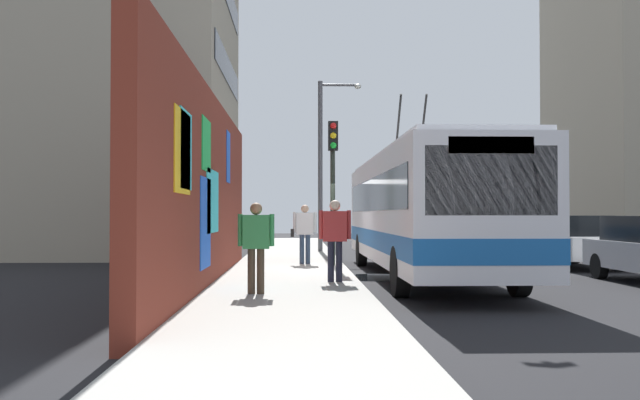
{
  "coord_description": "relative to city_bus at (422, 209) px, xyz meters",
  "views": [
    {
      "loc": [
        -18.93,
        1.4,
        1.63
      ],
      "look_at": [
        1.02,
        0.72,
        2.03
      ],
      "focal_mm": 39.29,
      "sensor_mm": 36.0,
      "label": 1
    }
  ],
  "objects": [
    {
      "name": "sidewalk_slab",
      "position": [
        1.26,
        3.4,
        -1.67
      ],
      "size": [
        48.0,
        3.2,
        0.15
      ],
      "primitive_type": "cube",
      "color": "#9E9B93",
      "rests_on": "ground_plane"
    },
    {
      "name": "city_bus",
      "position": [
        0.0,
        0.0,
        0.0
      ],
      "size": [
        12.67,
        2.63,
        4.91
      ],
      "color": "silver",
      "rests_on": "ground_plane"
    },
    {
      "name": "parked_car_navy",
      "position": [
        16.09,
        -5.2,
        -0.92
      ],
      "size": [
        4.23,
        1.84,
        1.58
      ],
      "color": "navy",
      "rests_on": "ground_plane"
    },
    {
      "name": "parked_car_white",
      "position": [
        3.57,
        -5.2,
        -0.91
      ],
      "size": [
        4.83,
        1.8,
        1.58
      ],
      "color": "white",
      "rests_on": "ground_plane"
    },
    {
      "name": "parked_car_black",
      "position": [
        9.81,
        -5.2,
        -0.91
      ],
      "size": [
        4.6,
        1.74,
        1.58
      ],
      "color": "black",
      "rests_on": "ground_plane"
    },
    {
      "name": "street_lamp",
      "position": [
        10.02,
        2.06,
        2.27
      ],
      "size": [
        0.44,
        1.73,
        6.76
      ],
      "color": "#4C4C51",
      "rests_on": "sidewalk_slab"
    },
    {
      "name": "curbside_puddle",
      "position": [
        0.19,
        1.2,
        -1.75
      ],
      "size": [
        2.14,
        2.14,
        0.0
      ],
      "primitive_type": "cylinder",
      "color": "black",
      "rests_on": "ground_plane"
    },
    {
      "name": "pedestrian_near_wall",
      "position": [
        -4.7,
        3.95,
        -0.61
      ],
      "size": [
        0.23,
        0.68,
        1.68
      ],
      "color": "#3F3326",
      "rests_on": "sidewalk_slab"
    },
    {
      "name": "graffiti_wall",
      "position": [
        -2.15,
        5.15,
        0.38
      ],
      "size": [
        15.23,
        0.32,
        4.25
      ],
      "color": "maroon",
      "rests_on": "ground_plane"
    },
    {
      "name": "pedestrian_at_curb",
      "position": [
        -2.45,
        2.36,
        -0.54
      ],
      "size": [
        0.24,
        0.7,
        1.78
      ],
      "color": "#1E1E2D",
      "rests_on": "sidewalk_slab"
    },
    {
      "name": "building_far_left",
      "position": [
        11.41,
        11.0,
        6.79
      ],
      "size": [
        10.99,
        9.9,
        17.08
      ],
      "color": "#9E937F",
      "rests_on": "ground_plane"
    },
    {
      "name": "traffic_light",
      "position": [
        2.39,
        2.15,
        1.2
      ],
      "size": [
        0.49,
        0.28,
        4.16
      ],
      "color": "#2D382D",
      "rests_on": "sidewalk_slab"
    },
    {
      "name": "ground_plane",
      "position": [
        1.26,
        1.8,
        -1.75
      ],
      "size": [
        80.0,
        80.0,
        0.0
      ],
      "primitive_type": "plane",
      "color": "black"
    },
    {
      "name": "pedestrian_midblock",
      "position": [
        3.08,
        2.96,
        -0.56
      ],
      "size": [
        0.23,
        0.77,
        1.75
      ],
      "color": "#2D3F59",
      "rests_on": "sidewalk_slab"
    }
  ]
}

